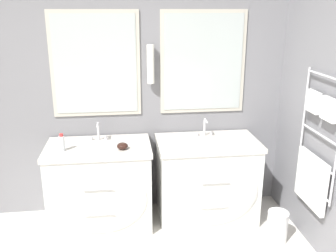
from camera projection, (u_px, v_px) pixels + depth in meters
The scene contains 8 objects.
wall_back at pixel (112, 85), 3.64m from camera, with size 5.07×0.15×2.60m.
vanity_left at pixel (100, 187), 3.54m from camera, with size 0.97×0.65×0.81m.
vanity_right at pixel (207, 181), 3.66m from camera, with size 0.97×0.65×0.81m.
faucet_left at pixel (98, 132), 3.57m from camera, with size 0.17×0.11×0.18m.
faucet_right at pixel (205, 128), 3.69m from camera, with size 0.17×0.11×0.18m.
toiletry_bottle at pixel (62, 143), 3.30m from camera, with size 0.05×0.05×0.16m.
amenity_bowl at pixel (122, 146), 3.36m from camera, with size 0.10×0.10×0.06m.
waste_bin at pixel (277, 226), 3.37m from camera, with size 0.19×0.19×0.29m.
Camera 1 is at (0.11, -1.66, 2.02)m, focal length 40.00 mm.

